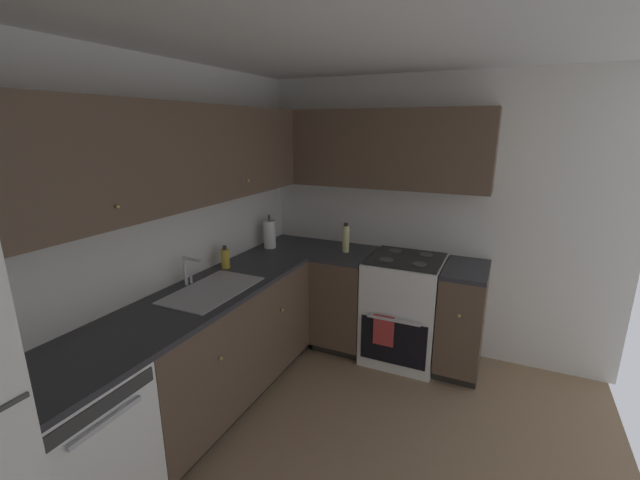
{
  "coord_description": "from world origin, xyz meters",
  "views": [
    {
      "loc": [
        -1.73,
        -0.6,
        2.0
      ],
      "look_at": [
        0.98,
        0.65,
        1.18
      ],
      "focal_mm": 23.18,
      "sensor_mm": 36.0,
      "label": 1
    }
  ],
  "objects": [
    {
      "name": "wall_back",
      "position": [
        0.0,
        1.52,
        1.21
      ],
      "size": [
        3.86,
        0.05,
        2.43
      ],
      "primitive_type": "cube",
      "color": "silver",
      "rests_on": "ground_plane"
    },
    {
      "name": "wall_right",
      "position": [
        1.9,
        0.0,
        1.21
      ],
      "size": [
        0.05,
        3.09,
        2.43
      ],
      "primitive_type": "cube",
      "color": "silver",
      "rests_on": "ground_plane"
    },
    {
      "name": "ceiling",
      "position": [
        0.0,
        0.0,
        2.45
      ],
      "size": [
        3.86,
        3.09,
        0.05
      ],
      "primitive_type": "cube",
      "color": "white"
    },
    {
      "name": "dishwasher",
      "position": [
        -0.74,
        1.2,
        0.44
      ],
      "size": [
        0.6,
        0.63,
        0.88
      ],
      "color": "white",
      "rests_on": "ground_plane"
    },
    {
      "name": "lower_cabinets_back",
      "position": [
        0.42,
        1.2,
        0.44
      ],
      "size": [
        1.71,
        0.62,
        0.88
      ],
      "color": "brown",
      "rests_on": "ground_plane"
    },
    {
      "name": "countertop_back",
      "position": [
        0.42,
        1.2,
        0.9
      ],
      "size": [
        2.91,
        0.6,
        0.03
      ],
      "primitive_type": "cube",
      "color": "#2D2D33",
      "rests_on": "lower_cabinets_back"
    },
    {
      "name": "lower_cabinets_right",
      "position": [
        1.58,
        0.23,
        0.44
      ],
      "size": [
        0.62,
        1.43,
        0.88
      ],
      "color": "brown",
      "rests_on": "ground_plane"
    },
    {
      "name": "countertop_right",
      "position": [
        1.58,
        0.23,
        0.9
      ],
      "size": [
        0.6,
        1.43,
        0.03
      ],
      "color": "#2D2D33",
      "rests_on": "lower_cabinets_right"
    },
    {
      "name": "oven_range",
      "position": [
        1.6,
        0.13,
        0.46
      ],
      "size": [
        0.68,
        0.62,
        1.06
      ],
      "color": "white",
      "rests_on": "ground_plane"
    },
    {
      "name": "upper_cabinets_back",
      "position": [
        0.26,
        1.34,
        1.82
      ],
      "size": [
        2.59,
        0.34,
        0.65
      ],
      "color": "brown"
    },
    {
      "name": "upper_cabinets_right",
      "position": [
        1.72,
        0.51,
        1.82
      ],
      "size": [
        0.32,
        1.98,
        0.65
      ],
      "color": "brown"
    },
    {
      "name": "sink",
      "position": [
        0.35,
        1.17,
        0.87
      ],
      "size": [
        0.69,
        0.4,
        0.1
      ],
      "color": "#B7B7BC",
      "rests_on": "countertop_back"
    },
    {
      "name": "faucet",
      "position": [
        0.36,
        1.37,
        1.04
      ],
      "size": [
        0.07,
        0.16,
        0.21
      ],
      "color": "silver",
      "rests_on": "countertop_back"
    },
    {
      "name": "soap_bottle",
      "position": [
        0.77,
        1.38,
        0.99
      ],
      "size": [
        0.07,
        0.07,
        0.18
      ],
      "color": "gold",
      "rests_on": "countertop_back"
    },
    {
      "name": "paper_towel_roll",
      "position": [
        1.41,
        1.36,
        1.04
      ],
      "size": [
        0.11,
        0.11,
        0.32
      ],
      "color": "white",
      "rests_on": "countertop_back"
    },
    {
      "name": "oil_bottle",
      "position": [
        1.58,
        0.67,
        1.04
      ],
      "size": [
        0.06,
        0.06,
        0.26
      ],
      "color": "beige",
      "rests_on": "countertop_right"
    }
  ]
}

